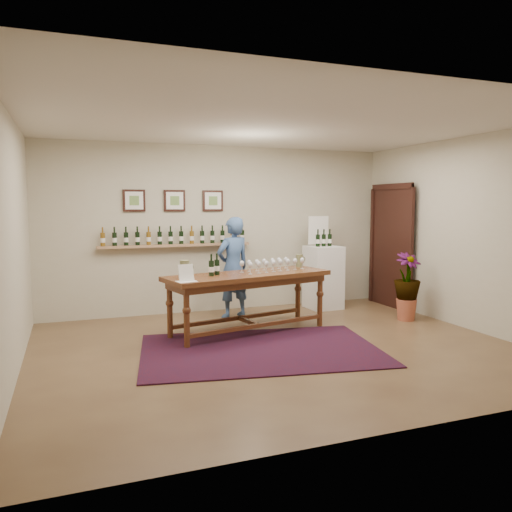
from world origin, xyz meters
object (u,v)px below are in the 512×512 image
object	(u,v)px
person	(233,267)
potted_plant	(407,286)
tasting_table	(249,282)
display_pedestal	(323,277)

from	to	relation	value
person	potted_plant	bearing A→B (deg)	138.36
tasting_table	display_pedestal	world-z (taller)	display_pedestal
display_pedestal	person	size ratio (longest dim) A/B	0.67
tasting_table	person	world-z (taller)	person
person	tasting_table	bearing A→B (deg)	68.36
tasting_table	person	xyz separation A→B (m)	(0.09, 0.99, 0.09)
display_pedestal	tasting_table	bearing A→B (deg)	-148.19
display_pedestal	potted_plant	xyz separation A→B (m)	(0.78, -1.29, -0.01)
tasting_table	person	distance (m)	1.00
display_pedestal	potted_plant	size ratio (longest dim) A/B	1.19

